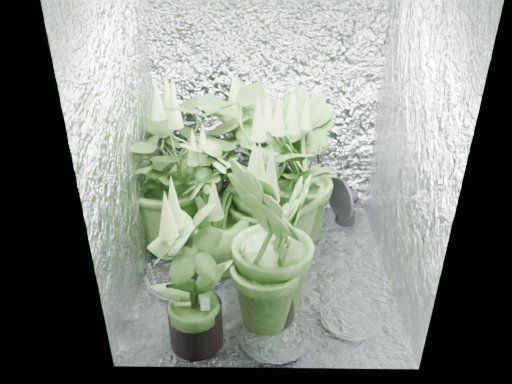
{
  "coord_description": "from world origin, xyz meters",
  "views": [
    {
      "loc": [
        -0.03,
        -2.62,
        2.09
      ],
      "look_at": [
        -0.06,
        0.0,
        0.61
      ],
      "focal_mm": 35.0,
      "sensor_mm": 36.0,
      "label": 1
    }
  ],
  "objects_px": {
    "plant_d": "(212,205)",
    "plant_g": "(273,245)",
    "plant_b": "(251,160)",
    "circulation_fan": "(343,204)",
    "plant_e": "(273,181)",
    "plant_a": "(174,166)",
    "plant_f": "(192,278)",
    "plant_c": "(297,173)"
  },
  "relations": [
    {
      "from": "plant_g",
      "to": "plant_b",
      "type": "bearing_deg",
      "value": 97.36
    },
    {
      "from": "plant_d",
      "to": "plant_g",
      "type": "xyz_separation_m",
      "value": [
        0.37,
        -0.51,
        0.07
      ]
    },
    {
      "from": "plant_a",
      "to": "circulation_fan",
      "type": "xyz_separation_m",
      "value": [
        1.21,
        0.21,
        -0.42
      ]
    },
    {
      "from": "plant_d",
      "to": "circulation_fan",
      "type": "relative_size",
      "value": 2.65
    },
    {
      "from": "plant_d",
      "to": "circulation_fan",
      "type": "xyz_separation_m",
      "value": [
        0.93,
        0.54,
        -0.31
      ]
    },
    {
      "from": "plant_a",
      "to": "circulation_fan",
      "type": "height_order",
      "value": "plant_a"
    },
    {
      "from": "plant_a",
      "to": "plant_e",
      "type": "xyz_separation_m",
      "value": [
        0.67,
        -0.16,
        -0.03
      ]
    },
    {
      "from": "plant_b",
      "to": "plant_c",
      "type": "bearing_deg",
      "value": -28.5
    },
    {
      "from": "plant_a",
      "to": "plant_f",
      "type": "bearing_deg",
      "value": -76.62
    },
    {
      "from": "plant_a",
      "to": "plant_g",
      "type": "xyz_separation_m",
      "value": [
        0.66,
        -0.85,
        -0.04
      ]
    },
    {
      "from": "circulation_fan",
      "to": "plant_c",
      "type": "bearing_deg",
      "value": -178.91
    },
    {
      "from": "plant_d",
      "to": "plant_g",
      "type": "height_order",
      "value": "plant_g"
    },
    {
      "from": "plant_a",
      "to": "plant_d",
      "type": "bearing_deg",
      "value": -49.36
    },
    {
      "from": "plant_a",
      "to": "plant_e",
      "type": "bearing_deg",
      "value": -13.54
    },
    {
      "from": "plant_g",
      "to": "plant_d",
      "type": "bearing_deg",
      "value": 125.89
    },
    {
      "from": "plant_a",
      "to": "plant_b",
      "type": "distance_m",
      "value": 0.56
    },
    {
      "from": "plant_a",
      "to": "plant_e",
      "type": "relative_size",
      "value": 1.0
    },
    {
      "from": "plant_a",
      "to": "plant_f",
      "type": "distance_m",
      "value": 1.05
    },
    {
      "from": "plant_e",
      "to": "plant_g",
      "type": "height_order",
      "value": "plant_e"
    },
    {
      "from": "plant_a",
      "to": "circulation_fan",
      "type": "distance_m",
      "value": 1.3
    },
    {
      "from": "plant_d",
      "to": "circulation_fan",
      "type": "distance_m",
      "value": 1.12
    },
    {
      "from": "plant_f",
      "to": "plant_g",
      "type": "height_order",
      "value": "plant_g"
    },
    {
      "from": "circulation_fan",
      "to": "plant_d",
      "type": "bearing_deg",
      "value": -173.78
    },
    {
      "from": "plant_c",
      "to": "plant_d",
      "type": "distance_m",
      "value": 0.67
    },
    {
      "from": "plant_a",
      "to": "plant_c",
      "type": "height_order",
      "value": "plant_a"
    },
    {
      "from": "plant_b",
      "to": "circulation_fan",
      "type": "height_order",
      "value": "plant_b"
    },
    {
      "from": "plant_b",
      "to": "plant_c",
      "type": "relative_size",
      "value": 1.04
    },
    {
      "from": "plant_d",
      "to": "plant_f",
      "type": "xyz_separation_m",
      "value": [
        -0.04,
        -0.68,
        -0.03
      ]
    },
    {
      "from": "plant_d",
      "to": "plant_g",
      "type": "relative_size",
      "value": 0.88
    },
    {
      "from": "plant_f",
      "to": "circulation_fan",
      "type": "distance_m",
      "value": 1.59
    },
    {
      "from": "plant_a",
      "to": "plant_b",
      "type": "relative_size",
      "value": 1.1
    },
    {
      "from": "plant_c",
      "to": "circulation_fan",
      "type": "distance_m",
      "value": 0.54
    },
    {
      "from": "plant_b",
      "to": "plant_d",
      "type": "height_order",
      "value": "plant_b"
    },
    {
      "from": "plant_a",
      "to": "plant_e",
      "type": "distance_m",
      "value": 0.69
    },
    {
      "from": "plant_e",
      "to": "plant_b",
      "type": "bearing_deg",
      "value": 111.79
    },
    {
      "from": "plant_f",
      "to": "plant_g",
      "type": "bearing_deg",
      "value": 22.44
    },
    {
      "from": "plant_f",
      "to": "circulation_fan",
      "type": "height_order",
      "value": "plant_f"
    },
    {
      "from": "plant_a",
      "to": "circulation_fan",
      "type": "relative_size",
      "value": 3.31
    },
    {
      "from": "plant_g",
      "to": "plant_e",
      "type": "bearing_deg",
      "value": 89.07
    },
    {
      "from": "plant_e",
      "to": "plant_f",
      "type": "height_order",
      "value": "plant_e"
    },
    {
      "from": "plant_b",
      "to": "plant_e",
      "type": "xyz_separation_m",
      "value": [
        0.15,
        -0.37,
        0.02
      ]
    },
    {
      "from": "plant_e",
      "to": "circulation_fan",
      "type": "height_order",
      "value": "plant_e"
    }
  ]
}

